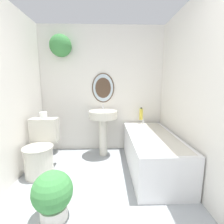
{
  "coord_description": "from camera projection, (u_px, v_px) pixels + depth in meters",
  "views": [
    {
      "loc": [
        0.1,
        -0.51,
        1.35
      ],
      "look_at": [
        0.17,
        1.66,
        0.96
      ],
      "focal_mm": 26.0,
      "sensor_mm": 36.0,
      "label": 1
    }
  ],
  "objects": [
    {
      "name": "wall_back",
      "position": [
        97.0,
        84.0,
        3.14
      ],
      "size": [
        2.46,
        0.39,
        2.4
      ],
      "color": "silver",
      "rests_on": "ground_plane"
    },
    {
      "name": "wall_right",
      "position": [
        202.0,
        96.0,
        1.88
      ],
      "size": [
        0.06,
        2.8,
        2.4
      ],
      "color": "silver",
      "rests_on": "ground_plane"
    },
    {
      "name": "toilet",
      "position": [
        41.0,
        151.0,
        2.43
      ],
      "size": [
        0.42,
        0.59,
        0.8
      ],
      "color": "beige",
      "rests_on": "ground_plane"
    },
    {
      "name": "pedestal_sink",
      "position": [
        103.0,
        121.0,
        2.97
      ],
      "size": [
        0.51,
        0.51,
        0.95
      ],
      "color": "beige",
      "rests_on": "ground_plane"
    },
    {
      "name": "bathtub",
      "position": [
        152.0,
        151.0,
        2.53
      ],
      "size": [
        0.71,
        1.55,
        0.64
      ],
      "color": "silver",
      "rests_on": "ground_plane"
    },
    {
      "name": "shampoo_bottle",
      "position": [
        141.0,
        114.0,
        3.13
      ],
      "size": [
        0.07,
        0.07,
        0.24
      ],
      "color": "gold",
      "rests_on": "bathtub"
    },
    {
      "name": "potted_plant",
      "position": [
        53.0,
        194.0,
        1.59
      ],
      "size": [
        0.4,
        0.4,
        0.5
      ],
      "color": "silver",
      "rests_on": "ground_plane"
    },
    {
      "name": "toilet_paper_roll",
      "position": [
        43.0,
        115.0,
        2.54
      ],
      "size": [
        0.11,
        0.11,
        0.1
      ],
      "color": "white",
      "rests_on": "toilet"
    }
  ]
}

